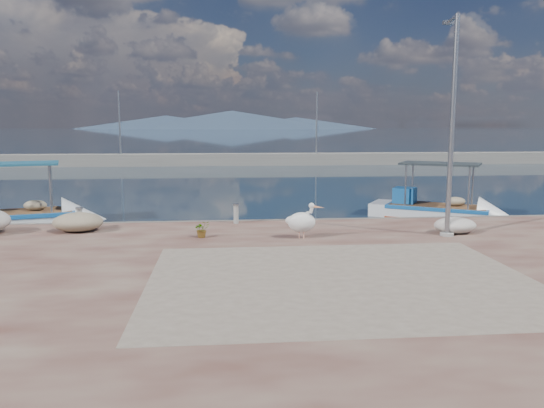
{
  "coord_description": "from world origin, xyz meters",
  "views": [
    {
      "loc": [
        -1.73,
        -14.84,
        4.09
      ],
      "look_at": [
        0.0,
        3.8,
        1.3
      ],
      "focal_mm": 35.0,
      "sensor_mm": 36.0,
      "label": 1
    }
  ],
  "objects_px": {
    "boat_left": "(14,221)",
    "pelican": "(302,222)",
    "boat_right": "(437,213)",
    "bollard_near": "(236,213)",
    "lamp_post": "(451,134)"
  },
  "relations": [
    {
      "from": "boat_left",
      "to": "pelican",
      "type": "xyz_separation_m",
      "value": [
        10.98,
        -5.6,
        0.81
      ]
    },
    {
      "from": "boat_right",
      "to": "pelican",
      "type": "distance_m",
      "value": 9.21
    },
    {
      "from": "boat_right",
      "to": "bollard_near",
      "type": "height_order",
      "value": "boat_right"
    },
    {
      "from": "boat_left",
      "to": "pelican",
      "type": "bearing_deg",
      "value": -42.95
    },
    {
      "from": "lamp_post",
      "to": "bollard_near",
      "type": "height_order",
      "value": "lamp_post"
    },
    {
      "from": "boat_right",
      "to": "lamp_post",
      "type": "distance_m",
      "value": 7.3
    },
    {
      "from": "boat_left",
      "to": "bollard_near",
      "type": "xyz_separation_m",
      "value": [
        8.94,
        -2.78,
        0.66
      ]
    },
    {
      "from": "boat_right",
      "to": "bollard_near",
      "type": "bearing_deg",
      "value": -129.01
    },
    {
      "from": "lamp_post",
      "to": "bollard_near",
      "type": "distance_m",
      "value": 7.94
    },
    {
      "from": "pelican",
      "to": "bollard_near",
      "type": "xyz_separation_m",
      "value": [
        -2.04,
        2.82,
        -0.15
      ]
    },
    {
      "from": "lamp_post",
      "to": "boat_right",
      "type": "bearing_deg",
      "value": 70.3
    },
    {
      "from": "boat_left",
      "to": "boat_right",
      "type": "relative_size",
      "value": 1.09
    },
    {
      "from": "boat_right",
      "to": "pelican",
      "type": "relative_size",
      "value": 5.0
    },
    {
      "from": "bollard_near",
      "to": "boat_right",
      "type": "bearing_deg",
      "value": 19.52
    },
    {
      "from": "boat_left",
      "to": "boat_right",
      "type": "xyz_separation_m",
      "value": [
        17.92,
        0.4,
        -0.01
      ]
    }
  ]
}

